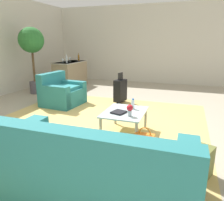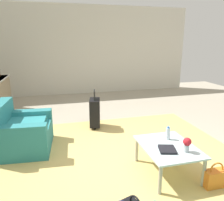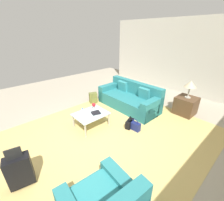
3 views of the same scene
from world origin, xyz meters
name	(u,v)px [view 2 (image 2 of 3)]	position (x,y,z in m)	size (l,w,h in m)	color
ground_plane	(126,163)	(0.00, 0.00, 0.00)	(12.00, 12.00, 0.00)	#A89E89
wall_right	(82,51)	(5.06, 0.00, 1.55)	(0.12, 8.00, 3.10)	beige
area_rug	(125,188)	(-0.60, 0.20, 0.00)	(5.20, 4.40, 0.01)	tan
armchair	(20,134)	(0.91, 1.67, 0.30)	(1.06, 0.98, 0.86)	teal
coffee_table	(168,149)	(-0.40, -0.50, 0.37)	(0.91, 0.73, 0.43)	silver
water_bottle	(168,133)	(-0.20, -0.60, 0.52)	(0.06, 0.06, 0.20)	silver
coffee_table_book	(167,149)	(-0.52, -0.42, 0.44)	(0.24, 0.22, 0.03)	black
flower_vase	(187,143)	(-0.62, -0.65, 0.55)	(0.11, 0.11, 0.21)	#B2B7BC
suitcase_black	(95,112)	(1.60, 0.20, 0.36)	(0.44, 0.30, 0.85)	black
handbag_orange	(215,178)	(-0.86, -0.96, 0.13)	(0.14, 0.32, 0.36)	orange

